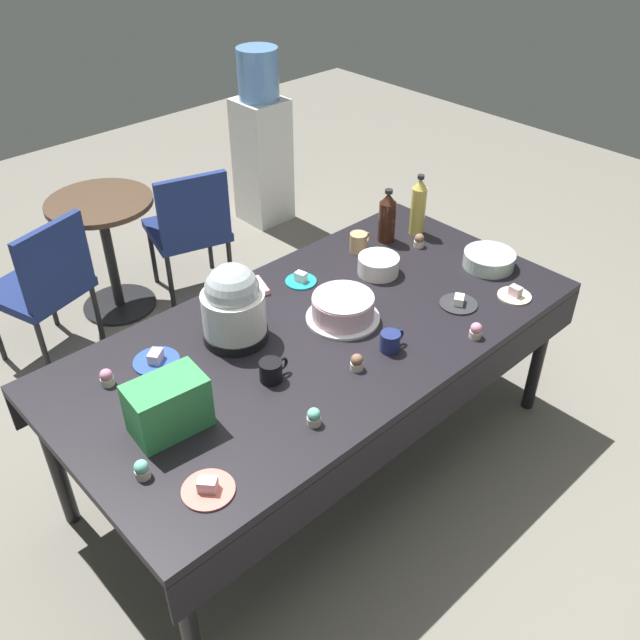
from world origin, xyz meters
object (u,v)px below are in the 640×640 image
object	(u,v)px
glass_salad_bowl	(489,260)
soda_bottle_ginger_ale	(418,207)
dessert_plate_cobalt	(156,360)
coffee_mug_navy	(391,341)
soda_bottle_cola	(387,217)
maroon_chair_left	(45,282)
cupcake_berry	(314,417)
frosted_layer_cake	(343,308)
cupcake_vanilla	(419,241)
dessert_plate_cream	(515,294)
ceramic_snack_bowl	(378,265)
water_cooler	(262,143)
dessert_plate_charcoal	(459,303)
coffee_mug_tan	(359,242)
round_cafe_table	(106,235)
coffee_mug_black	(271,371)
soda_carton	(168,406)
maroon_chair_right	(190,225)
cupcake_rose	(107,377)
cupcake_cocoa	(142,469)
cupcake_lemon	(476,331)
cupcake_mint	(357,362)
slow_cooker	(233,306)
potluck_table	(320,342)
dessert_plate_coral	(208,488)
dessert_plate_teal	(301,280)

from	to	relation	value
glass_salad_bowl	soda_bottle_ginger_ale	xyz separation A→B (m)	(-0.00, 0.44, 0.11)
dessert_plate_cobalt	coffee_mug_navy	xyz separation A→B (m)	(0.72, -0.56, 0.03)
soda_bottle_cola	maroon_chair_left	bearing A→B (deg)	136.35
cupcake_berry	soda_bottle_cola	distance (m)	1.34
frosted_layer_cake	maroon_chair_left	distance (m)	1.71
cupcake_vanilla	dessert_plate_cream	bearing A→B (deg)	-93.30
dessert_plate_cream	ceramic_snack_bowl	bearing A→B (deg)	118.31
water_cooler	dessert_plate_charcoal	bearing A→B (deg)	-108.96
ceramic_snack_bowl	coffee_mug_tan	xyz separation A→B (m)	(0.08, 0.20, 0.01)
coffee_mug_navy	maroon_chair_left	world-z (taller)	maroon_chair_left
maroon_chair_left	dessert_plate_charcoal	bearing A→B (deg)	-59.09
glass_salad_bowl	round_cafe_table	xyz separation A→B (m)	(-0.97, 1.94, -0.29)
coffee_mug_black	water_cooler	size ratio (longest dim) A/B	0.10
dessert_plate_cobalt	soda_carton	bearing A→B (deg)	-114.23
ceramic_snack_bowl	round_cafe_table	xyz separation A→B (m)	(-0.55, 1.62, -0.29)
dessert_plate_cobalt	maroon_chair_right	bearing A→B (deg)	52.13
ceramic_snack_bowl	cupcake_rose	xyz separation A→B (m)	(-1.30, 0.15, -0.01)
soda_carton	cupcake_cocoa	bearing A→B (deg)	-140.78
cupcake_lemon	maroon_chair_right	size ratio (longest dim) A/B	0.08
coffee_mug_black	maroon_chair_right	size ratio (longest dim) A/B	0.15
dessert_plate_cream	cupcake_vanilla	size ratio (longest dim) A/B	2.17
glass_salad_bowl	dessert_plate_cobalt	world-z (taller)	glass_salad_bowl
cupcake_mint	round_cafe_table	bearing A→B (deg)	89.51
slow_cooker	cupcake_vanilla	world-z (taller)	slow_cooker
cupcake_rose	coffee_mug_black	xyz separation A→B (m)	(0.46, -0.39, 0.01)
soda_bottle_ginger_ale	coffee_mug_navy	world-z (taller)	soda_bottle_ginger_ale
dessert_plate_charcoal	cupcake_cocoa	distance (m)	1.50
cupcake_lemon	coffee_mug_black	bearing A→B (deg)	154.79
potluck_table	maroon_chair_right	world-z (taller)	maroon_chair_right
maroon_chair_right	dessert_plate_coral	bearing A→B (deg)	-122.18
dessert_plate_charcoal	dessert_plate_teal	distance (m)	0.71
ceramic_snack_bowl	dessert_plate_coral	xyz separation A→B (m)	(-1.32, -0.51, -0.03)
glass_salad_bowl	cupcake_rose	xyz separation A→B (m)	(-1.72, 0.46, -0.00)
coffee_mug_tan	maroon_chair_left	distance (m)	1.66
potluck_table	cupcake_mint	distance (m)	0.30
potluck_table	cupcake_cocoa	bearing A→B (deg)	-168.92
glass_salad_bowl	soda_carton	world-z (taller)	soda_carton
frosted_layer_cake	dessert_plate_cream	xyz separation A→B (m)	(0.67, -0.40, -0.04)
cupcake_lemon	dessert_plate_teal	bearing A→B (deg)	107.05
coffee_mug_navy	cupcake_rose	bearing A→B (deg)	147.93
slow_cooker	cupcake_lemon	size ratio (longest dim) A/B	5.00
potluck_table	maroon_chair_left	size ratio (longest dim) A/B	2.59
water_cooler	ceramic_snack_bowl	bearing A→B (deg)	-114.23
soda_bottle_ginger_ale	coffee_mug_black	bearing A→B (deg)	-163.63
dessert_plate_teal	round_cafe_table	world-z (taller)	dessert_plate_teal
water_cooler	frosted_layer_cake	bearing A→B (deg)	-120.90
cupcake_berry	cupcake_cocoa	size ratio (longest dim) A/B	1.00
frosted_layer_cake	soda_bottle_ginger_ale	world-z (taller)	soda_bottle_ginger_ale
slow_cooker	cupcake_vanilla	size ratio (longest dim) A/B	5.00
coffee_mug_navy	maroon_chair_left	bearing A→B (deg)	109.40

